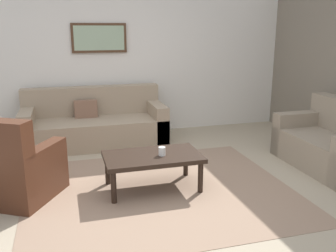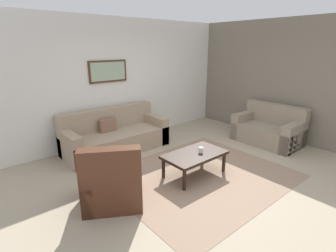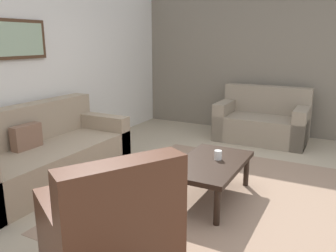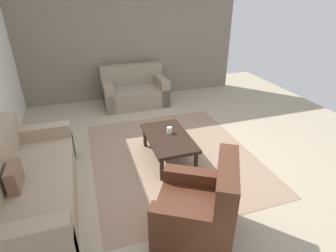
{
  "view_description": "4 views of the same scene",
  "coord_description": "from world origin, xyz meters",
  "px_view_note": "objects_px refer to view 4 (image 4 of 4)",
  "views": [
    {
      "loc": [
        -0.99,
        -3.82,
        1.82
      ],
      "look_at": [
        0.21,
        0.36,
        0.66
      ],
      "focal_mm": 39.77,
      "sensor_mm": 36.0,
      "label": 1
    },
    {
      "loc": [
        -3.05,
        -2.76,
        2.2
      ],
      "look_at": [
        -0.26,
        0.57,
        0.83
      ],
      "focal_mm": 27.52,
      "sensor_mm": 36.0,
      "label": 2
    },
    {
      "loc": [
        -3.23,
        -1.09,
        1.64
      ],
      "look_at": [
        -0.22,
        0.5,
        0.78
      ],
      "focal_mm": 36.49,
      "sensor_mm": 36.0,
      "label": 3
    },
    {
      "loc": [
        -3.5,
        1.23,
        2.43
      ],
      "look_at": [
        -0.23,
        0.15,
        0.68
      ],
      "focal_mm": 28.76,
      "sensor_mm": 36.0,
      "label": 4
    }
  ],
  "objects_px": {
    "couch_main": "(24,188)",
    "couch_loveseat": "(134,91)",
    "coffee_table": "(168,139)",
    "cup": "(169,130)",
    "armchair_leather": "(202,212)"
  },
  "relations": [
    {
      "from": "couch_main",
      "to": "couch_loveseat",
      "type": "height_order",
      "value": "same"
    },
    {
      "from": "couch_loveseat",
      "to": "coffee_table",
      "type": "distance_m",
      "value": 2.51
    },
    {
      "from": "couch_loveseat",
      "to": "cup",
      "type": "relative_size",
      "value": 14.57
    },
    {
      "from": "armchair_leather",
      "to": "couch_main",
      "type": "bearing_deg",
      "value": 60.9
    },
    {
      "from": "cup",
      "to": "couch_main",
      "type": "bearing_deg",
      "value": 105.91
    },
    {
      "from": "armchair_leather",
      "to": "coffee_table",
      "type": "xyz_separation_m",
      "value": [
        1.52,
        -0.13,
        0.05
      ]
    },
    {
      "from": "couch_loveseat",
      "to": "coffee_table",
      "type": "relative_size",
      "value": 1.31
    },
    {
      "from": "armchair_leather",
      "to": "cup",
      "type": "distance_m",
      "value": 1.64
    },
    {
      "from": "coffee_table",
      "to": "cup",
      "type": "height_order",
      "value": "cup"
    },
    {
      "from": "cup",
      "to": "armchair_leather",
      "type": "bearing_deg",
      "value": 173.69
    },
    {
      "from": "couch_loveseat",
      "to": "couch_main",
      "type": "bearing_deg",
      "value": 146.55
    },
    {
      "from": "couch_loveseat",
      "to": "armchair_leather",
      "type": "relative_size",
      "value": 1.32
    },
    {
      "from": "coffee_table",
      "to": "couch_loveseat",
      "type": "bearing_deg",
      "value": 0.38
    },
    {
      "from": "armchair_leather",
      "to": "coffee_table",
      "type": "height_order",
      "value": "armchair_leather"
    },
    {
      "from": "couch_loveseat",
      "to": "cup",
      "type": "xyz_separation_m",
      "value": [
        -2.41,
        -0.07,
        0.16
      ]
    }
  ]
}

